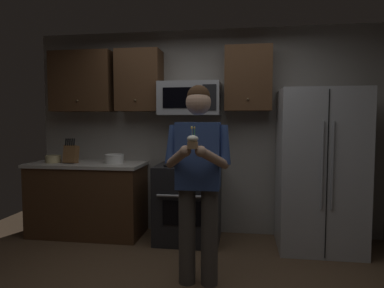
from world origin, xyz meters
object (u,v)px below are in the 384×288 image
object	(u,v)px
oven_range	(188,202)
microwave	(190,99)
cupcake	(193,142)
refrigerator	(319,170)
knife_block	(71,154)
bowl_small_colored	(53,159)
bowl_large_white	(114,158)
person	(198,173)

from	to	relation	value
oven_range	microwave	bearing A→B (deg)	89.98
oven_range	cupcake	xyz separation A→B (m)	(0.26, -1.42, 0.83)
refrigerator	cupcake	xyz separation A→B (m)	(-1.24, -1.38, 0.39)
refrigerator	knife_block	world-z (taller)	refrigerator
refrigerator	bowl_small_colored	world-z (taller)	refrigerator
oven_range	bowl_small_colored	bearing A→B (deg)	-179.29
bowl_small_colored	cupcake	bearing A→B (deg)	-34.92
microwave	cupcake	size ratio (longest dim) A/B	4.26
microwave	bowl_large_white	world-z (taller)	microwave
bowl_small_colored	oven_range	bearing A→B (deg)	0.71
oven_range	knife_block	bearing A→B (deg)	-178.86
microwave	knife_block	world-z (taller)	microwave
person	cupcake	distance (m)	0.44
oven_range	refrigerator	distance (m)	1.56
oven_range	knife_block	xyz separation A→B (m)	(-1.49, -0.03, 0.57)
bowl_small_colored	knife_block	bearing A→B (deg)	-1.85
bowl_large_white	person	bearing A→B (deg)	-42.96
microwave	oven_range	bearing A→B (deg)	-90.02
bowl_large_white	bowl_small_colored	bearing A→B (deg)	-175.86
refrigerator	bowl_small_colored	distance (m)	3.24
bowl_large_white	cupcake	world-z (taller)	cupcake
oven_range	cupcake	world-z (taller)	cupcake
oven_range	bowl_large_white	bearing A→B (deg)	177.84
knife_block	bowl_small_colored	world-z (taller)	knife_block
oven_range	person	bearing A→B (deg)	-76.49
refrigerator	knife_block	xyz separation A→B (m)	(-2.99, 0.01, 0.14)
person	cupcake	size ratio (longest dim) A/B	10.13
bowl_large_white	microwave	bearing A→B (deg)	5.06
microwave	cupcake	xyz separation A→B (m)	(0.26, -1.54, -0.43)
microwave	person	world-z (taller)	microwave
bowl_large_white	oven_range	bearing A→B (deg)	-2.16
bowl_large_white	person	size ratio (longest dim) A/B	0.14
refrigerator	person	world-z (taller)	refrigerator
oven_range	cupcake	size ratio (longest dim) A/B	5.36
microwave	person	bearing A→B (deg)	-77.79
person	bowl_large_white	bearing A→B (deg)	137.04
bowl_large_white	cupcake	xyz separation A→B (m)	(1.21, -1.45, 0.31)
knife_block	bowl_small_colored	size ratio (longest dim) A/B	1.62
knife_block	bowl_large_white	size ratio (longest dim) A/B	1.32
oven_range	knife_block	world-z (taller)	knife_block
knife_block	bowl_small_colored	xyz separation A→B (m)	(-0.25, 0.01, -0.07)
microwave	refrigerator	world-z (taller)	microwave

